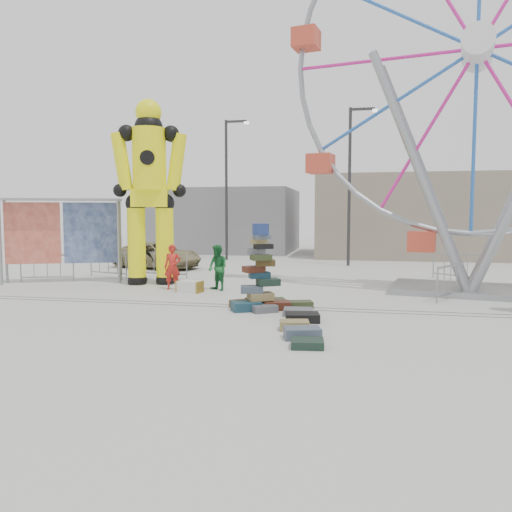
% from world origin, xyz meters
% --- Properties ---
extents(ground, '(90.00, 90.00, 0.00)m').
position_xyz_m(ground, '(0.00, 0.00, 0.00)').
color(ground, '#9E9E99').
rests_on(ground, ground).
extents(track_line_near, '(40.00, 0.04, 0.01)m').
position_xyz_m(track_line_near, '(0.00, 0.60, 0.00)').
color(track_line_near, '#47443F').
rests_on(track_line_near, ground).
extents(track_line_far, '(40.00, 0.04, 0.01)m').
position_xyz_m(track_line_far, '(0.00, 1.00, 0.00)').
color(track_line_far, '#47443F').
rests_on(track_line_far, ground).
extents(building_right, '(12.00, 8.00, 5.00)m').
position_xyz_m(building_right, '(7.00, 20.00, 2.50)').
color(building_right, gray).
rests_on(building_right, ground).
extents(building_left, '(10.00, 8.00, 4.40)m').
position_xyz_m(building_left, '(-6.00, 22.00, 2.20)').
color(building_left, gray).
rests_on(building_left, ground).
extents(lamp_post_right, '(1.41, 0.25, 8.00)m').
position_xyz_m(lamp_post_right, '(3.09, 13.00, 4.48)').
color(lamp_post_right, '#2D2D30').
rests_on(lamp_post_right, ground).
extents(lamp_post_left, '(1.41, 0.25, 8.00)m').
position_xyz_m(lamp_post_left, '(-3.91, 15.00, 4.48)').
color(lamp_post_left, '#2D2D30').
rests_on(lamp_post_left, ground).
extents(suitcase_tower, '(1.83, 1.61, 2.39)m').
position_xyz_m(suitcase_tower, '(0.77, 0.54, 0.67)').
color(suitcase_tower, '#193D4D').
rests_on(suitcase_tower, ground).
extents(crash_test_dummy, '(2.82, 1.27, 7.10)m').
position_xyz_m(crash_test_dummy, '(-4.21, 4.60, 3.74)').
color(crash_test_dummy, black).
rests_on(crash_test_dummy, ground).
extents(ferris_wheel, '(12.01, 3.93, 14.17)m').
position_xyz_m(ferris_wheel, '(7.15, 4.74, 6.98)').
color(ferris_wheel, gray).
rests_on(ferris_wheel, ground).
extents(banner_scaffold, '(4.46, 2.33, 3.25)m').
position_xyz_m(banner_scaffold, '(-7.75, 4.34, 2.44)').
color(banner_scaffold, gray).
rests_on(banner_scaffold, ground).
extents(steamer_trunk, '(0.91, 0.65, 0.38)m').
position_xyz_m(steamer_trunk, '(-2.14, 3.00, 0.19)').
color(steamer_trunk, silver).
rests_on(steamer_trunk, ground).
extents(row_case_0, '(0.89, 0.67, 0.20)m').
position_xyz_m(row_case_0, '(1.81, 0.86, 0.10)').
color(row_case_0, '#323E1F').
rests_on(row_case_0, ground).
extents(row_case_1, '(0.81, 0.65, 0.17)m').
position_xyz_m(row_case_1, '(1.92, -0.10, 0.09)').
color(row_case_1, '#5A5B62').
rests_on(row_case_1, ground).
extents(row_case_2, '(0.92, 0.71, 0.21)m').
position_xyz_m(row_case_2, '(2.11, -0.89, 0.11)').
color(row_case_2, black).
rests_on(row_case_2, ground).
extents(row_case_3, '(0.74, 0.56, 0.21)m').
position_xyz_m(row_case_3, '(2.03, -1.80, 0.11)').
color(row_case_3, olive).
rests_on(row_case_3, ground).
extents(row_case_4, '(0.87, 0.69, 0.24)m').
position_xyz_m(row_case_4, '(2.30, -2.58, 0.12)').
color(row_case_4, '#485667').
rests_on(row_case_4, ground).
extents(row_case_5, '(0.70, 0.61, 0.16)m').
position_xyz_m(row_case_5, '(2.47, -3.27, 0.08)').
color(row_case_5, '#192E23').
rests_on(row_case_5, ground).
extents(barricade_dummy_a, '(1.94, 0.68, 1.10)m').
position_xyz_m(barricade_dummy_a, '(-8.50, 4.43, 0.55)').
color(barricade_dummy_a, gray).
rests_on(barricade_dummy_a, ground).
extents(barricade_dummy_b, '(1.95, 0.66, 1.10)m').
position_xyz_m(barricade_dummy_b, '(-6.88, 6.28, 0.55)').
color(barricade_dummy_b, gray).
rests_on(barricade_dummy_b, ground).
extents(barricade_dummy_c, '(2.00, 0.30, 1.10)m').
position_xyz_m(barricade_dummy_c, '(-4.43, 6.48, 0.55)').
color(barricade_dummy_c, gray).
rests_on(barricade_dummy_c, ground).
extents(barricade_wheel_front, '(1.12, 1.76, 1.10)m').
position_xyz_m(barricade_wheel_front, '(6.29, 3.30, 0.55)').
color(barricade_wheel_front, gray).
rests_on(barricade_wheel_front, ground).
extents(barricade_wheel_back, '(1.59, 1.37, 1.10)m').
position_xyz_m(barricade_wheel_back, '(7.35, 8.20, 0.55)').
color(barricade_wheel_back, gray).
rests_on(barricade_wheel_back, ground).
extents(pedestrian_red, '(0.64, 0.49, 1.59)m').
position_xyz_m(pedestrian_red, '(-2.94, 3.49, 0.80)').
color(pedestrian_red, red).
rests_on(pedestrian_red, ground).
extents(pedestrian_green, '(0.98, 0.94, 1.59)m').
position_xyz_m(pedestrian_green, '(-1.32, 3.60, 0.79)').
color(pedestrian_green, '#18602B').
rests_on(pedestrian_green, ground).
extents(pedestrian_black, '(0.98, 0.46, 1.63)m').
position_xyz_m(pedestrian_black, '(-4.95, 5.43, 0.82)').
color(pedestrian_black, black).
rests_on(pedestrian_black, ground).
extents(parked_suv, '(5.07, 3.53, 1.29)m').
position_xyz_m(parked_suv, '(-6.23, 10.00, 0.64)').
color(parked_suv, '#8C815A').
rests_on(parked_suv, ground).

